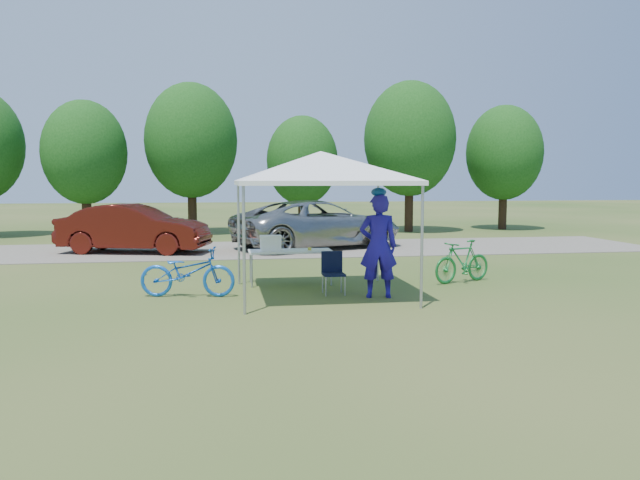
% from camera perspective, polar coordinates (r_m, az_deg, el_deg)
% --- Properties ---
extents(ground, '(100.00, 100.00, 0.00)m').
position_cam_1_polar(ground, '(11.95, 0.06, -5.06)').
color(ground, '#2D5119').
rests_on(ground, ground).
extents(gravel_strip, '(24.00, 5.00, 0.02)m').
position_cam_1_polar(gravel_strip, '(19.81, -3.62, -0.81)').
color(gravel_strip, gray).
rests_on(gravel_strip, ground).
extents(canopy, '(4.53, 4.53, 3.00)m').
position_cam_1_polar(canopy, '(11.76, 0.06, 7.75)').
color(canopy, '#A5A5AA').
rests_on(canopy, ground).
extents(treeline, '(24.89, 4.28, 6.30)m').
position_cam_1_polar(treeline, '(25.73, -5.63, 8.49)').
color(treeline, '#382314').
rests_on(treeline, ground).
extents(folding_table, '(1.74, 0.73, 0.72)m').
position_cam_1_polar(folding_table, '(13.13, -2.74, -1.13)').
color(folding_table, white).
rests_on(folding_table, ground).
extents(folding_chair, '(0.42, 0.43, 0.81)m').
position_cam_1_polar(folding_chair, '(12.05, 1.18, -2.67)').
color(folding_chair, black).
rests_on(folding_chair, ground).
extents(cooler, '(0.44, 0.30, 0.32)m').
position_cam_1_polar(cooler, '(13.07, -4.53, -0.27)').
color(cooler, white).
rests_on(cooler, folding_table).
extents(ice_cream_cup, '(0.08, 0.08, 0.06)m').
position_cam_1_polar(ice_cream_cup, '(13.13, -0.96, -0.81)').
color(ice_cream_cup, gold).
rests_on(ice_cream_cup, folding_table).
extents(cyclist, '(0.76, 0.56, 1.93)m').
position_cam_1_polar(cyclist, '(11.64, 5.35, -0.55)').
color(cyclist, '#1C1190').
rests_on(cyclist, ground).
extents(bike_blue, '(1.86, 0.91, 0.93)m').
position_cam_1_polar(bike_blue, '(11.98, -12.02, -2.89)').
color(bike_blue, blue).
rests_on(bike_blue, ground).
extents(bike_green, '(1.56, 0.95, 0.91)m').
position_cam_1_polar(bike_green, '(13.69, 12.89, -1.92)').
color(bike_green, '#1B7932').
rests_on(bike_green, ground).
extents(minivan, '(6.05, 4.33, 1.53)m').
position_cam_1_polar(minivan, '(19.95, -0.18, 1.48)').
color(minivan, '#9E9E9A').
rests_on(minivan, gravel_strip).
extents(sedan, '(4.64, 2.59, 1.45)m').
position_cam_1_polar(sedan, '(19.47, -16.63, 1.02)').
color(sedan, '#4F140D').
rests_on(sedan, gravel_strip).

